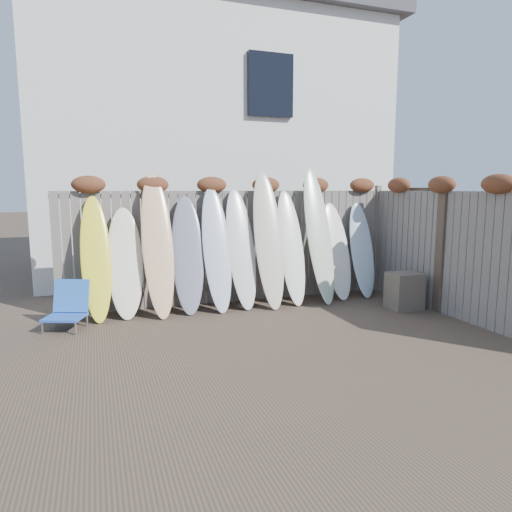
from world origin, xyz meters
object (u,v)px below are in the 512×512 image
object	(u,v)px
beach_chair	(68,306)
lattice_panel	(422,246)
surfboard_0	(96,258)
wooden_crate	(404,291)

from	to	relation	value
beach_chair	lattice_panel	bearing A→B (deg)	-4.96
beach_chair	surfboard_0	world-z (taller)	surfboard_0
lattice_panel	surfboard_0	distance (m)	5.52
beach_chair	surfboard_0	distance (m)	0.84
lattice_panel	surfboard_0	world-z (taller)	lattice_panel
beach_chair	wooden_crate	bearing A→B (deg)	-7.86
beach_chair	wooden_crate	world-z (taller)	beach_chair
beach_chair	wooden_crate	xyz separation A→B (m)	(5.35, -0.74, -0.01)
surfboard_0	wooden_crate	bearing A→B (deg)	-14.51
beach_chair	lattice_panel	size ratio (longest dim) A/B	0.35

